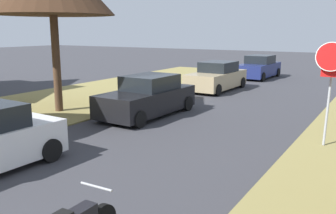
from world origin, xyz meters
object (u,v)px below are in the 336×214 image
at_px(parked_sedan_tan, 217,77).
at_px(parked_sedan_navy, 259,68).
at_px(stop_sign_far, 330,72).
at_px(parked_sedan_black, 148,97).

distance_m(parked_sedan_tan, parked_sedan_navy, 6.49).
bearing_deg(parked_sedan_navy, stop_sign_far, -65.52).
bearing_deg(stop_sign_far, parked_sedan_tan, 131.12).
distance_m(parked_sedan_black, parked_sedan_tan, 7.19).
bearing_deg(parked_sedan_navy, parked_sedan_tan, -92.84).
xyz_separation_m(stop_sign_far, parked_sedan_black, (-6.58, 0.66, -1.44)).
bearing_deg(parked_sedan_tan, parked_sedan_navy, 87.16).
distance_m(stop_sign_far, parked_sedan_navy, 15.81).
height_order(parked_sedan_black, parked_sedan_tan, same).
bearing_deg(stop_sign_far, parked_sedan_black, 174.29).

